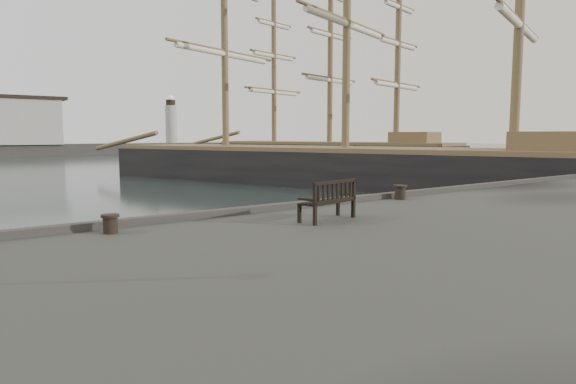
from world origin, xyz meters
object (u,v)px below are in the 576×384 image
bench (328,208)px  bollard_left (110,224)px  tall_ship_main (345,174)px  bollard_right (400,192)px  tall_ship_far (329,159)px

bench → bollard_left: (-4.93, 1.56, -0.10)m
bollard_left → tall_ship_main: (22.93, 16.97, -0.98)m
bollard_right → tall_ship_far: size_ratio=0.02×
bollard_right → bollard_left: bearing=-178.9°
bench → bollard_right: 5.02m
bollard_right → tall_ship_main: (13.29, 16.79, -1.01)m
bollard_right → tall_ship_far: (26.73, 33.76, -0.94)m
bench → tall_ship_main: tall_ship_main is taller
bollard_right → bench: bearing=-159.8°
bench → bollard_left: size_ratio=4.30×
bollard_left → tall_ship_far: tall_ship_far is taller
bollard_left → tall_ship_main: tall_ship_main is taller
bench → tall_ship_main: (18.00, 18.53, -1.09)m
bench → tall_ship_main: 25.86m
tall_ship_main → tall_ship_far: bearing=32.3°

